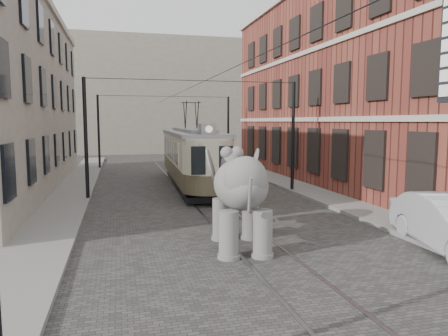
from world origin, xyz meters
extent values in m
plane|color=#454340|center=(0.00, 0.00, 0.00)|extent=(120.00, 120.00, 0.00)
cube|color=slate|center=(6.00, 0.00, 0.07)|extent=(2.00, 60.00, 0.15)
cube|color=slate|center=(-6.50, 0.00, 0.07)|extent=(2.00, 60.00, 0.15)
cube|color=maroon|center=(11.00, 9.00, 6.00)|extent=(8.00, 26.00, 12.00)
cube|color=gray|center=(0.00, 40.00, 7.00)|extent=(28.00, 10.00, 14.00)
camera|label=1|loc=(-4.06, -15.42, 3.89)|focal=33.75mm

